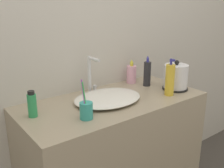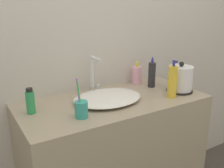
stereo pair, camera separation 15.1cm
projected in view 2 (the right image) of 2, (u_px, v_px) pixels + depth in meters
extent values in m
cube|color=beige|center=(90.00, 24.00, 1.65)|extent=(6.00, 0.04, 2.60)
cube|color=gray|center=(114.00, 164.00, 1.68)|extent=(1.11, 0.52, 0.88)
ellipsoid|color=silver|center=(108.00, 98.00, 1.52)|extent=(0.41, 0.32, 0.04)
cylinder|color=silver|center=(92.00, 74.00, 1.65)|extent=(0.02, 0.02, 0.23)
cylinder|color=silver|center=(96.00, 59.00, 1.58)|extent=(0.02, 0.11, 0.02)
cylinder|color=silver|center=(97.00, 88.00, 1.70)|extent=(0.02, 0.02, 0.04)
cylinder|color=black|center=(179.00, 90.00, 1.69)|extent=(0.17, 0.17, 0.01)
cylinder|color=silver|center=(180.00, 79.00, 1.67)|extent=(0.15, 0.15, 0.17)
sphere|color=black|center=(182.00, 64.00, 1.64)|extent=(0.03, 0.03, 0.03)
cylinder|color=teal|center=(81.00, 109.00, 1.30)|extent=(0.07, 0.07, 0.08)
cylinder|color=green|center=(79.00, 97.00, 1.27)|extent=(0.02, 0.03, 0.16)
cylinder|color=#B24CCC|center=(79.00, 96.00, 1.27)|extent=(0.01, 0.04, 0.17)
cylinder|color=gold|center=(172.00, 82.00, 1.56)|extent=(0.06, 0.06, 0.19)
cylinder|color=#333399|center=(174.00, 64.00, 1.53)|extent=(0.02, 0.02, 0.02)
cube|color=#333399|center=(175.00, 61.00, 1.52)|extent=(0.01, 0.03, 0.01)
cylinder|color=#28282D|center=(152.00, 75.00, 1.76)|extent=(0.05, 0.05, 0.17)
cylinder|color=#333399|center=(152.00, 61.00, 1.73)|extent=(0.02, 0.02, 0.02)
cone|color=#333399|center=(153.00, 58.00, 1.72)|extent=(0.02, 0.02, 0.02)
cylinder|color=#2D9956|center=(30.00, 102.00, 1.34)|extent=(0.05, 0.05, 0.12)
cylinder|color=black|center=(29.00, 90.00, 1.32)|extent=(0.03, 0.03, 0.02)
cylinder|color=#EAA8C6|center=(137.00, 75.00, 1.84)|extent=(0.07, 0.07, 0.12)
cylinder|color=gold|center=(137.00, 65.00, 1.82)|extent=(0.02, 0.02, 0.02)
cone|color=gold|center=(137.00, 62.00, 1.81)|extent=(0.03, 0.03, 0.02)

